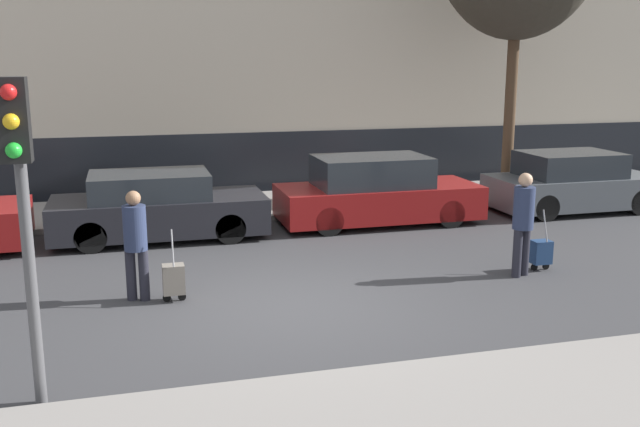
% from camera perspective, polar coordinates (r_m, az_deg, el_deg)
% --- Properties ---
extents(ground_plane, '(80.00, 80.00, 0.00)m').
position_cam_1_polar(ground_plane, '(10.52, -2.30, -7.38)').
color(ground_plane, '#38383A').
extents(sidewalk_near, '(28.00, 2.50, 0.12)m').
position_cam_1_polar(sidewalk_near, '(7.20, 4.72, -16.67)').
color(sidewalk_near, gray).
rests_on(sidewalk_near, ground_plane).
extents(sidewalk_far, '(28.00, 3.00, 0.12)m').
position_cam_1_polar(sidewalk_far, '(17.16, -7.56, 0.51)').
color(sidewalk_far, gray).
rests_on(sidewalk_far, ground_plane).
extents(building_facade, '(28.00, 2.56, 9.78)m').
position_cam_1_polar(building_facade, '(20.27, -9.35, 15.94)').
color(building_facade, '#A89E8C').
rests_on(building_facade, ground_plane).
extents(parked_car_1, '(4.19, 1.78, 1.34)m').
position_cam_1_polar(parked_car_1, '(14.55, -12.90, 0.47)').
color(parked_car_1, black).
rests_on(parked_car_1, ground_plane).
extents(parked_car_2, '(4.36, 1.76, 1.48)m').
position_cam_1_polar(parked_car_2, '(15.52, 4.53, 1.67)').
color(parked_car_2, maroon).
rests_on(parked_car_2, ground_plane).
extents(parked_car_3, '(3.96, 1.78, 1.40)m').
position_cam_1_polar(parked_car_3, '(17.78, 19.53, 2.26)').
color(parked_car_3, '#4C5156').
rests_on(parked_car_3, ground_plane).
extents(pedestrian_left, '(0.34, 0.34, 1.66)m').
position_cam_1_polar(pedestrian_left, '(10.83, -14.55, -1.99)').
color(pedestrian_left, '#23232D').
rests_on(pedestrian_left, ground_plane).
extents(trolley_left, '(0.34, 0.29, 1.10)m').
position_cam_1_polar(trolley_left, '(10.82, -11.63, -5.18)').
color(trolley_left, slate).
rests_on(trolley_left, ground_plane).
extents(pedestrian_right, '(0.34, 0.34, 1.73)m').
position_cam_1_polar(pedestrian_right, '(12.11, 15.95, -0.35)').
color(pedestrian_right, '#23232D').
rests_on(pedestrian_right, ground_plane).
extents(trolley_right, '(0.34, 0.29, 1.06)m').
position_cam_1_polar(trolley_right, '(12.70, 17.27, -2.97)').
color(trolley_right, navy).
rests_on(trolley_right, ground_plane).
extents(traffic_light, '(0.28, 0.47, 3.38)m').
position_cam_1_polar(traffic_light, '(7.45, -22.90, 2.65)').
color(traffic_light, '#515154').
rests_on(traffic_light, ground_plane).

